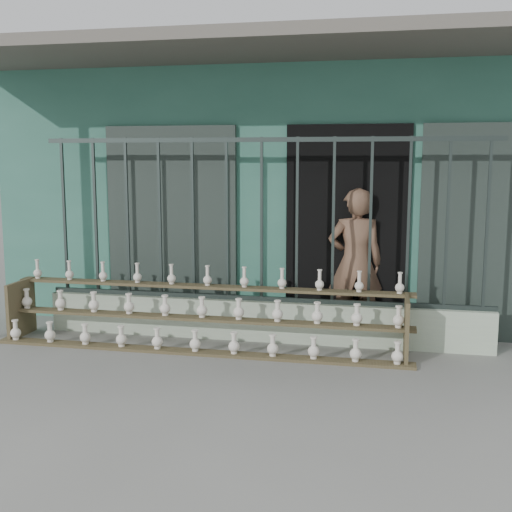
# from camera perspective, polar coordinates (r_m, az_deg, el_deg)

# --- Properties ---
(ground) EXTENTS (60.00, 60.00, 0.00)m
(ground) POSITION_cam_1_polar(r_m,az_deg,el_deg) (6.07, -1.96, -10.80)
(ground) COLOR slate
(workshop_building) EXTENTS (7.40, 6.60, 3.21)m
(workshop_building) POSITION_cam_1_polar(r_m,az_deg,el_deg) (9.89, 3.87, 6.36)
(workshop_building) COLOR #336C5A
(workshop_building) RESTS_ON ground
(parapet_wall) EXTENTS (5.00, 0.20, 0.45)m
(parapet_wall) POSITION_cam_1_polar(r_m,az_deg,el_deg) (7.22, 0.49, -5.73)
(parapet_wall) COLOR #B4C6AA
(parapet_wall) RESTS_ON ground
(security_fence) EXTENTS (5.00, 0.04, 1.80)m
(security_fence) POSITION_cam_1_polar(r_m,az_deg,el_deg) (7.02, 0.50, 3.18)
(security_fence) COLOR #283330
(security_fence) RESTS_ON parapet_wall
(shelf_rack) EXTENTS (4.50, 0.68, 0.85)m
(shelf_rack) POSITION_cam_1_polar(r_m,az_deg,el_deg) (6.93, -4.89, -5.24)
(shelf_rack) COLOR brown
(shelf_rack) RESTS_ON ground
(elderly_woman) EXTENTS (0.66, 0.47, 1.70)m
(elderly_woman) POSITION_cam_1_polar(r_m,az_deg,el_deg) (7.36, 8.82, -0.61)
(elderly_woman) COLOR brown
(elderly_woman) RESTS_ON ground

